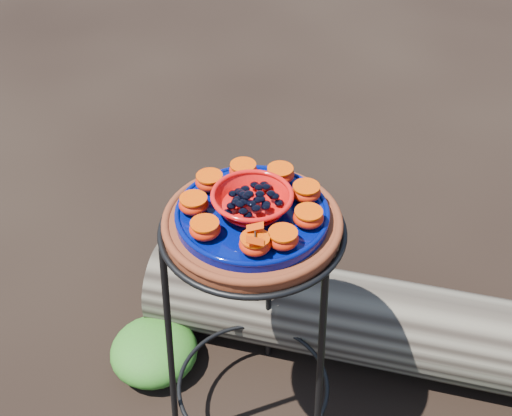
% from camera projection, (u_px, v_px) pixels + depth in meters
% --- Properties ---
extents(ground, '(60.00, 60.00, 0.00)m').
position_uv_depth(ground, '(253.00, 415.00, 1.81)').
color(ground, black).
extents(plant_stand, '(0.44, 0.44, 0.70)m').
position_uv_depth(plant_stand, '(253.00, 335.00, 1.59)').
color(plant_stand, black).
rests_on(plant_stand, ground).
extents(terracotta_saucer, '(0.38, 0.38, 0.03)m').
position_uv_depth(terracotta_saucer, '(252.00, 224.00, 1.35)').
color(terracotta_saucer, '#632B15').
rests_on(terracotta_saucer, plant_stand).
extents(cobalt_plate, '(0.32, 0.32, 0.02)m').
position_uv_depth(cobalt_plate, '(252.00, 215.00, 1.34)').
color(cobalt_plate, '#00073E').
rests_on(cobalt_plate, terracotta_saucer).
extents(red_bowl, '(0.16, 0.16, 0.04)m').
position_uv_depth(red_bowl, '(252.00, 202.00, 1.32)').
color(red_bowl, red).
rests_on(red_bowl, cobalt_plate).
extents(glass_gems, '(0.13, 0.13, 0.02)m').
position_uv_depth(glass_gems, '(252.00, 190.00, 1.30)').
color(glass_gems, black).
rests_on(glass_gems, red_bowl).
extents(orange_half_0, '(0.06, 0.06, 0.03)m').
position_uv_depth(orange_half_0, '(255.00, 244.00, 1.23)').
color(orange_half_0, '#B20600').
rests_on(orange_half_0, cobalt_plate).
extents(orange_half_1, '(0.06, 0.06, 0.03)m').
position_uv_depth(orange_half_1, '(283.00, 239.00, 1.24)').
color(orange_half_1, '#B20600').
rests_on(orange_half_1, cobalt_plate).
extents(orange_half_2, '(0.06, 0.06, 0.03)m').
position_uv_depth(orange_half_2, '(308.00, 217.00, 1.29)').
color(orange_half_2, '#B20600').
rests_on(orange_half_2, cobalt_plate).
extents(orange_half_3, '(0.06, 0.06, 0.03)m').
position_uv_depth(orange_half_3, '(306.00, 192.00, 1.35)').
color(orange_half_3, '#B20600').
rests_on(orange_half_3, cobalt_plate).
extents(orange_half_4, '(0.06, 0.06, 0.03)m').
position_uv_depth(orange_half_4, '(280.00, 174.00, 1.40)').
color(orange_half_4, '#B20600').
rests_on(orange_half_4, cobalt_plate).
extents(orange_half_5, '(0.06, 0.06, 0.03)m').
position_uv_depth(orange_half_5, '(243.00, 170.00, 1.41)').
color(orange_half_5, '#B20600').
rests_on(orange_half_5, cobalt_plate).
extents(orange_half_6, '(0.06, 0.06, 0.03)m').
position_uv_depth(orange_half_6, '(210.00, 182.00, 1.38)').
color(orange_half_6, '#B20600').
rests_on(orange_half_6, cobalt_plate).
extents(orange_half_7, '(0.06, 0.06, 0.03)m').
position_uv_depth(orange_half_7, '(194.00, 204.00, 1.32)').
color(orange_half_7, '#B20600').
rests_on(orange_half_7, cobalt_plate).
extents(orange_half_8, '(0.06, 0.06, 0.03)m').
position_uv_depth(orange_half_8, '(205.00, 229.00, 1.26)').
color(orange_half_8, '#B20600').
rests_on(orange_half_8, cobalt_plate).
extents(butterfly, '(0.08, 0.06, 0.01)m').
position_uv_depth(butterfly, '(255.00, 235.00, 1.21)').
color(butterfly, '#C92E02').
rests_on(butterfly, orange_half_0).
extents(driftwood_log, '(1.45, 0.44, 0.27)m').
position_uv_depth(driftwood_log, '(386.00, 324.00, 1.89)').
color(driftwood_log, black).
rests_on(driftwood_log, ground).
extents(foliage_left, '(0.26, 0.26, 0.13)m').
position_uv_depth(foliage_left, '(154.00, 350.00, 1.91)').
color(foliage_left, '#285619').
rests_on(foliage_left, ground).
extents(foliage_back, '(0.35, 0.35, 0.18)m').
position_uv_depth(foliage_back, '(248.00, 240.00, 2.25)').
color(foliage_back, '#285619').
rests_on(foliage_back, ground).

